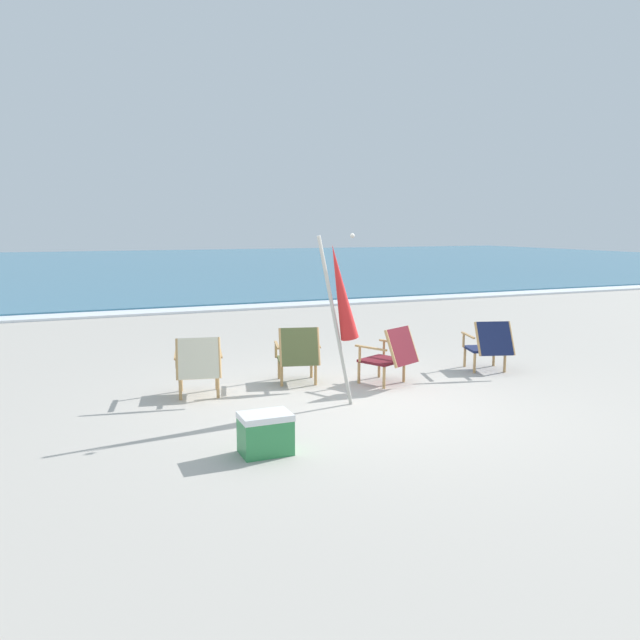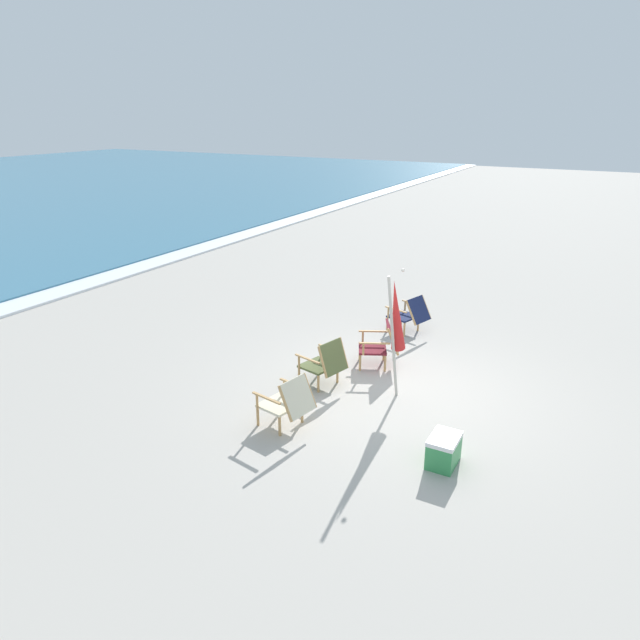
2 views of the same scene
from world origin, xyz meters
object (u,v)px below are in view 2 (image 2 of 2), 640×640
Objects in this scene: beach_chair_front_right at (410,313)px; beach_chair_back_right at (288,401)px; umbrella_furled_red at (396,317)px; beach_chair_mid_center at (325,362)px; beach_chair_back_left at (381,343)px; cooler_box at (444,450)px.

beach_chair_back_right is (-4.31, 0.23, 0.00)m from beach_chair_front_right.
umbrella_furled_red is (-2.78, -0.74, 0.94)m from beach_chair_front_right.
beach_chair_back_right is (-1.41, -0.16, -0.00)m from beach_chair_mid_center.
beach_chair_back_left is 1.55m from umbrella_furled_red.
beach_chair_back_right reaches higher than cooler_box.
beach_chair_back_right reaches higher than beach_chair_front_right.
umbrella_furled_red reaches higher than beach_chair_front_right.
cooler_box is at bearing -85.19° from beach_chair_back_right.
beach_chair_front_right is at bearing -7.64° from beach_chair_mid_center.
beach_chair_mid_center is 1.41m from beach_chair_back_right.
beach_chair_mid_center is 1.28m from beach_chair_back_left.
umbrella_furled_red reaches higher than beach_chair_back_left.
beach_chair_back_left reaches higher than beach_chair_back_right.
beach_chair_front_right is 1.02× the size of beach_chair_back_left.
beach_chair_back_left is at bearing -22.72° from beach_chair_mid_center.
beach_chair_mid_center is (-2.91, 0.39, 0.01)m from beach_chair_front_right.
umbrella_furled_red is at bearing -148.62° from beach_chair_back_left.
cooler_box is at bearing -117.28° from beach_chair_mid_center.
beach_chair_front_right is at bearing 14.96° from umbrella_furled_red.
beach_chair_back_left is (-1.73, -0.10, 0.01)m from beach_chair_front_right.
beach_chair_front_right is at bearing 25.57° from cooler_box.
beach_chair_back_left is at bearing 31.38° from umbrella_furled_red.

